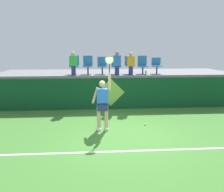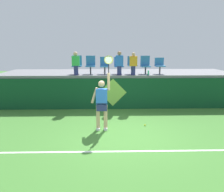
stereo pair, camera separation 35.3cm
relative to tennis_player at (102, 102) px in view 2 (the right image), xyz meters
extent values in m
plane|color=#3D752D|center=(0.72, -0.60, -0.98)|extent=(40.00, 40.00, 0.00)
cube|color=#0F4223|center=(0.72, 2.71, -0.27)|extent=(11.61, 0.20, 1.43)
cube|color=slate|center=(0.72, 4.18, 0.51)|extent=(11.61, 3.05, 0.12)
cube|color=white|center=(0.72, -1.68, -0.98)|extent=(10.45, 0.08, 0.01)
cube|color=white|center=(-0.14, 0.00, -0.94)|extent=(0.12, 0.26, 0.08)
cube|color=white|center=(0.12, 0.00, -0.94)|extent=(0.12, 0.26, 0.08)
cylinder|color=#DBAD84|center=(-0.14, 0.00, -0.52)|extent=(0.13, 0.13, 0.92)
cylinder|color=#DBAD84|center=(0.12, 0.00, -0.52)|extent=(0.13, 0.13, 0.92)
cube|color=navy|center=(-0.01, 0.00, -0.15)|extent=(0.36, 0.22, 0.28)
cube|color=blue|center=(-0.01, 0.00, 0.20)|extent=(0.38, 0.22, 0.53)
sphere|color=#DBAD84|center=(-0.01, 0.00, 0.63)|extent=(0.22, 0.22, 0.22)
cylinder|color=#DBAD84|center=(-0.25, 0.00, 0.24)|extent=(0.26, 0.09, 0.55)
cylinder|color=#DBAD84|center=(0.23, 0.00, 0.70)|extent=(0.09, 0.09, 0.58)
cylinder|color=black|center=(0.23, 0.00, 1.14)|extent=(0.03, 0.03, 0.30)
torus|color=gold|center=(0.23, 0.00, 1.42)|extent=(0.28, 0.02, 0.28)
ellipsoid|color=silver|center=(0.23, 0.00, 1.42)|extent=(0.24, 0.02, 0.24)
sphere|color=#D1E533|center=(1.56, 0.32, -0.95)|extent=(0.07, 0.07, 0.07)
cylinder|color=#26B272|center=(2.09, 2.81, 0.67)|extent=(0.07, 0.07, 0.21)
cylinder|color=#38383D|center=(-1.24, 3.24, 0.75)|extent=(0.07, 0.07, 0.36)
cube|color=#2D70B2|center=(-1.24, 3.24, 0.95)|extent=(0.44, 0.42, 0.05)
cube|color=#2D70B2|center=(-1.24, 3.43, 1.21)|extent=(0.44, 0.04, 0.46)
cylinder|color=#38383D|center=(-0.59, 3.24, 0.75)|extent=(0.07, 0.07, 0.35)
cube|color=#2D70B2|center=(-0.59, 3.24, 0.95)|extent=(0.44, 0.42, 0.05)
cube|color=#2D70B2|center=(-0.59, 3.43, 1.20)|extent=(0.44, 0.04, 0.46)
cylinder|color=#38383D|center=(0.08, 3.24, 0.74)|extent=(0.07, 0.07, 0.34)
cube|color=#2D70B2|center=(0.08, 3.24, 0.93)|extent=(0.44, 0.42, 0.05)
cube|color=#2D70B2|center=(0.08, 3.43, 1.17)|extent=(0.44, 0.04, 0.42)
cylinder|color=#38383D|center=(0.75, 3.24, 0.74)|extent=(0.07, 0.07, 0.35)
cube|color=#2D70B2|center=(0.75, 3.24, 0.94)|extent=(0.44, 0.42, 0.05)
cube|color=#2D70B2|center=(0.75, 3.43, 1.17)|extent=(0.44, 0.04, 0.41)
cylinder|color=#38383D|center=(1.39, 3.24, 0.76)|extent=(0.07, 0.07, 0.38)
cube|color=#2D70B2|center=(1.39, 3.24, 0.98)|extent=(0.44, 0.42, 0.05)
cube|color=#2D70B2|center=(1.39, 3.43, 1.21)|extent=(0.44, 0.04, 0.40)
cylinder|color=#38383D|center=(2.02, 3.24, 0.74)|extent=(0.07, 0.07, 0.34)
cube|color=#2D70B2|center=(2.02, 3.24, 0.93)|extent=(0.44, 0.42, 0.05)
cube|color=#2D70B2|center=(2.02, 3.43, 1.19)|extent=(0.44, 0.04, 0.47)
cylinder|color=#38383D|center=(2.71, 3.24, 0.75)|extent=(0.07, 0.07, 0.35)
cube|color=#2D70B2|center=(2.71, 3.24, 0.95)|extent=(0.44, 0.42, 0.05)
cube|color=#2D70B2|center=(2.71, 3.43, 1.15)|extent=(0.44, 0.04, 0.36)
cylinder|color=navy|center=(-1.24, 2.92, 0.79)|extent=(0.20, 0.20, 0.43)
cube|color=green|center=(-1.24, 2.92, 1.22)|extent=(0.34, 0.20, 0.43)
sphere|color=#DBAD84|center=(-1.24, 2.92, 1.53)|extent=(0.19, 0.19, 0.19)
cylinder|color=navy|center=(1.39, 2.90, 0.78)|extent=(0.20, 0.20, 0.41)
cube|color=orange|center=(1.39, 2.90, 1.20)|extent=(0.34, 0.20, 0.45)
sphere|color=#DBAD84|center=(1.39, 2.90, 1.51)|extent=(0.17, 0.17, 0.17)
cylinder|color=navy|center=(0.75, 2.91, 0.77)|extent=(0.20, 0.20, 0.41)
cube|color=blue|center=(0.75, 2.91, 1.22)|extent=(0.34, 0.20, 0.48)
sphere|color=#A87A56|center=(0.75, 2.91, 1.56)|extent=(0.19, 0.19, 0.19)
cube|color=#0F4223|center=(0.45, 2.60, -0.98)|extent=(0.90, 0.01, 0.00)
plane|color=#8CC64C|center=(0.45, 2.60, -0.19)|extent=(1.27, 0.00, 1.27)
camera|label=1|loc=(-0.19, -7.31, 1.84)|focal=35.65mm
camera|label=2|loc=(0.16, -7.32, 1.84)|focal=35.65mm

